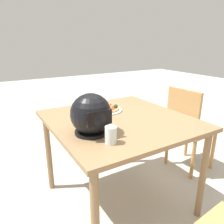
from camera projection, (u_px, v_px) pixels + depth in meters
The scene contains 7 objects.
ground_plane at pixel (118, 200), 1.92m from camera, with size 14.00×14.00×0.00m, color #B2ADA3.
dining_table at pixel (119, 128), 1.70m from camera, with size 1.03×1.07×0.77m.
pizza_plate at pixel (105, 110), 1.86m from camera, with size 0.29×0.29×0.01m, color white.
pizza at pixel (106, 108), 1.85m from camera, with size 0.24×0.24×0.05m.
motorcycle_helmet at pixel (91, 115), 1.37m from camera, with size 0.26×0.26×0.26m.
drinking_glass at pixel (111, 135), 1.25m from camera, with size 0.07×0.07×0.10m, color silver.
chair_side at pixel (187, 126), 2.23m from camera, with size 0.42×0.42×0.90m.
Camera 1 is at (0.86, 1.33, 1.34)m, focal length 34.64 mm.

